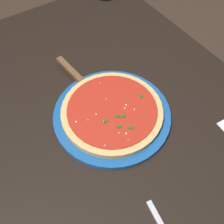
% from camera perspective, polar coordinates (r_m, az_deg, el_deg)
% --- Properties ---
extents(ground_plane, '(5.00, 5.00, 0.00)m').
position_cam_1_polar(ground_plane, '(1.42, -0.10, -16.65)').
color(ground_plane, '#38281E').
extents(restaurant_table, '(1.10, 0.78, 0.73)m').
position_cam_1_polar(restaurant_table, '(0.88, -0.15, -3.66)').
color(restaurant_table, black).
rests_on(restaurant_table, ground_plane).
extents(serving_plate, '(0.32, 0.32, 0.01)m').
position_cam_1_polar(serving_plate, '(0.74, 0.00, -0.58)').
color(serving_plate, '#195199').
rests_on(serving_plate, restaurant_table).
extents(pizza, '(0.27, 0.27, 0.02)m').
position_cam_1_polar(pizza, '(0.72, 0.00, 0.19)').
color(pizza, '#DBB26B').
rests_on(pizza, serving_plate).
extents(pizza_server, '(0.22, 0.08, 0.01)m').
position_cam_1_polar(pizza_server, '(0.81, -7.06, 6.98)').
color(pizza_server, silver).
rests_on(pizza_server, serving_plate).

